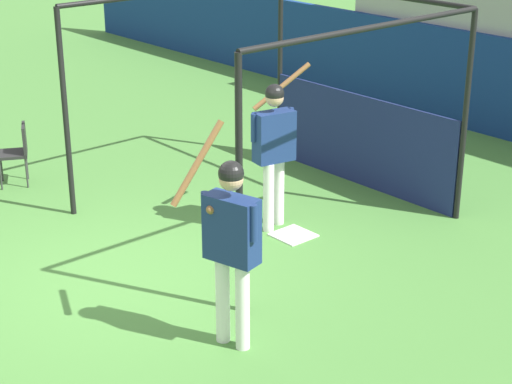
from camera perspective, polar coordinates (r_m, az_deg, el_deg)
name	(u,v)px	position (r m, az deg, el deg)	size (l,w,h in m)	color
ground_plane	(117,282)	(9.20, -9.27, -5.97)	(60.00, 60.00, 0.00)	#477F38
batting_cage	(328,110)	(11.04, 4.79, 5.46)	(3.33, 3.59, 2.62)	black
home_plate	(293,235)	(10.17, 2.50, -2.88)	(0.44, 0.44, 0.02)	white
player_batter	(274,142)	(10.03, 1.23, 3.35)	(0.55, 0.96, 1.92)	white
player_waiting	(231,236)	(7.51, -1.69, -2.95)	(0.75, 0.54, 2.06)	white
folding_chair	(18,148)	(12.02, -15.59, 2.84)	(0.54, 0.54, 0.84)	black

